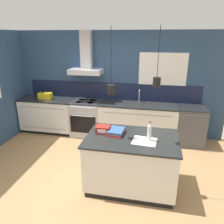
{
  "coord_description": "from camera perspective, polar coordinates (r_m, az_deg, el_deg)",
  "views": [
    {
      "loc": [
        1.11,
        -3.35,
        2.47
      ],
      "look_at": [
        0.3,
        0.61,
        1.05
      ],
      "focal_mm": 35.0,
      "sensor_mm": 36.0,
      "label": 1
    }
  ],
  "objects": [
    {
      "name": "red_supply_box",
      "position": [
        3.71,
        -2.41,
        -4.55
      ],
      "size": [
        0.23,
        0.17,
        0.12
      ],
      "color": "red",
      "rests_on": "kitchen_island"
    },
    {
      "name": "wall_back",
      "position": [
        5.59,
        -0.43,
        7.81
      ],
      "size": [
        5.6,
        2.33,
        2.6
      ],
      "color": "navy",
      "rests_on": "ground_plane"
    },
    {
      "name": "book_stack",
      "position": [
        3.67,
        1.05,
        -5.16
      ],
      "size": [
        0.29,
        0.34,
        0.08
      ],
      "color": "#B2332D",
      "rests_on": "kitchen_island"
    },
    {
      "name": "paper_pile",
      "position": [
        3.47,
        8.48,
        -7.52
      ],
      "size": [
        0.4,
        0.35,
        0.01
      ],
      "color": "silver",
      "rests_on": "kitchen_island"
    },
    {
      "name": "ground_plane",
      "position": [
        4.31,
        -5.79,
        -15.73
      ],
      "size": [
        16.0,
        16.0,
        0.0
      ],
      "primitive_type": "plane",
      "color": "#A87F51",
      "rests_on": "ground"
    },
    {
      "name": "bottle_on_island",
      "position": [
        3.45,
        9.73,
        -5.36
      ],
      "size": [
        0.07,
        0.07,
        0.32
      ],
      "color": "silver",
      "rests_on": "kitchen_island"
    },
    {
      "name": "counter_run_sink",
      "position": [
        5.45,
        6.7,
        -2.46
      ],
      "size": [
        1.89,
        0.64,
        1.24
      ],
      "color": "black",
      "rests_on": "ground_plane"
    },
    {
      "name": "dishwasher",
      "position": [
        5.5,
        19.83,
        -3.37
      ],
      "size": [
        0.64,
        0.65,
        0.91
      ],
      "color": "#4C4C51",
      "rests_on": "ground_plane"
    },
    {
      "name": "kitchen_island",
      "position": [
        3.79,
        5.05,
        -12.8
      ],
      "size": [
        1.5,
        0.99,
        0.91
      ],
      "color": "black",
      "rests_on": "ground_plane"
    },
    {
      "name": "counter_run_left",
      "position": [
        6.1,
        -16.28,
        -0.71
      ],
      "size": [
        1.41,
        0.64,
        0.91
      ],
      "color": "black",
      "rests_on": "ground_plane"
    },
    {
      "name": "oven_range",
      "position": [
        5.69,
        -6.62,
        -1.55
      ],
      "size": [
        0.76,
        0.66,
        0.91
      ],
      "color": "#B5B5BA",
      "rests_on": "ground_plane"
    },
    {
      "name": "yellow_toolbox",
      "position": [
        5.96,
        -17.01,
        4.1
      ],
      "size": [
        0.34,
        0.18,
        0.19
      ],
      "color": "gold",
      "rests_on": "counter_run_left"
    }
  ]
}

